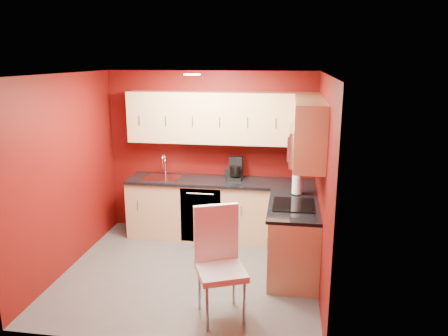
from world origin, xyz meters
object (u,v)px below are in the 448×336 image
(coffee_maker, at_px, (235,168))
(dining_chair, at_px, (221,266))
(napkin_holder, at_px, (231,174))
(paper_towel, at_px, (297,183))
(microwave, at_px, (306,146))
(sink, at_px, (162,175))

(coffee_maker, relative_size, dining_chair, 0.28)
(dining_chair, bearing_deg, napkin_holder, 72.69)
(coffee_maker, height_order, napkin_holder, coffee_maker)
(napkin_holder, bearing_deg, paper_towel, -33.41)
(coffee_maker, xyz_separation_m, paper_towel, (0.91, -0.61, -0.01))
(dining_chair, bearing_deg, coffee_maker, 70.78)
(microwave, bearing_deg, sink, 154.40)
(microwave, xyz_separation_m, dining_chair, (-0.84, -1.11, -1.07))
(coffee_maker, bearing_deg, sink, -175.60)
(microwave, height_order, dining_chair, microwave)
(coffee_maker, height_order, dining_chair, coffee_maker)
(sink, distance_m, dining_chair, 2.48)
(coffee_maker, relative_size, napkin_holder, 2.34)
(microwave, bearing_deg, napkin_holder, 133.39)
(coffee_maker, xyz_separation_m, napkin_holder, (-0.08, 0.04, -0.10))
(sink, relative_size, paper_towel, 1.68)
(microwave, xyz_separation_m, coffee_maker, (-0.98, 1.08, -0.58))
(dining_chair, bearing_deg, paper_towel, 41.15)
(sink, distance_m, coffee_maker, 1.12)
(microwave, xyz_separation_m, napkin_holder, (-1.06, 1.12, -0.68))
(microwave, bearing_deg, dining_chair, -127.22)
(microwave, relative_size, sink, 1.46)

